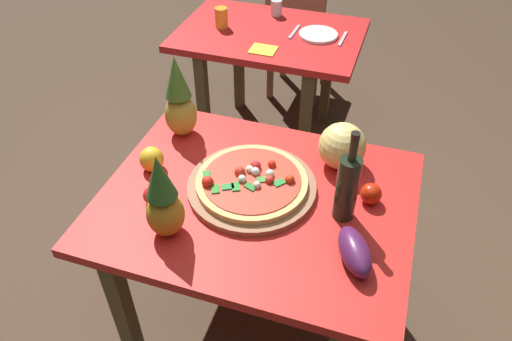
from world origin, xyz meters
The scene contains 20 objects.
ground_plane centered at (0.00, 0.00, 0.00)m, with size 10.00×10.00×0.00m, color #4C3828.
display_table centered at (0.00, 0.00, 0.67)m, with size 1.13×0.89×0.76m.
background_table centered at (-0.35, 1.32, 0.65)m, with size 1.05×0.72×0.76m.
dining_chair centered at (-0.32, 1.90, 0.48)m, with size 0.41×0.41×0.85m.
pizza_board centered at (-0.03, 0.03, 0.78)m, with size 0.48×0.48×0.03m, color #8F6042.
pizza centered at (-0.03, 0.03, 0.80)m, with size 0.41×0.41×0.06m.
wine_bottle centered at (0.31, 0.01, 0.90)m, with size 0.08×0.08×0.36m.
pineapple_left centered at (-0.23, -0.25, 0.91)m, with size 0.13×0.13×0.33m.
pineapple_right centered at (-0.42, 0.27, 0.92)m, with size 0.13×0.13×0.36m.
melon centered at (0.25, 0.28, 0.86)m, with size 0.18×0.18×0.18m, color #E3CE72.
bell_pepper centered at (-0.43, 0.03, 0.81)m, with size 0.09×0.09×0.10m, color yellow.
eggplant centered at (0.38, -0.18, 0.81)m, with size 0.20×0.09×0.09m, color #4B1C49.
tomato_by_bottle centered at (-0.35, -0.14, 0.80)m, with size 0.06×0.06×0.06m, color red.
tomato_near_board centered at (0.39, 0.11, 0.80)m, with size 0.08×0.08×0.08m, color red.
drinking_glass_juice centered at (-0.64, 1.29, 0.82)m, with size 0.07×0.07×0.11m, color gold.
drinking_glass_water centered at (-0.38, 1.55, 0.81)m, with size 0.07×0.07×0.09m, color silver.
dinner_plate centered at (-0.08, 1.35, 0.77)m, with size 0.22×0.22×0.02m, color white.
fork_utensil centered at (-0.22, 1.35, 0.77)m, with size 0.02×0.18×0.01m, color silver.
knife_utensil centered at (0.06, 1.35, 0.77)m, with size 0.02×0.18×0.01m, color silver.
napkin_folded centered at (-0.32, 1.09, 0.77)m, with size 0.14×0.12×0.01m, color yellow.
Camera 1 is at (0.39, -1.21, 2.00)m, focal length 34.24 mm.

